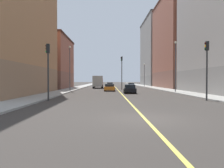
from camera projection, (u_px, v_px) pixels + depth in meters
ground_plane at (144, 118)px, 11.52m from camera, size 400.00×400.00×0.00m
sidewalk_left at (150, 87)px, 60.66m from camera, size 3.21×168.00×0.15m
sidewalk_right at (80, 87)px, 60.35m from camera, size 3.21×168.00×0.15m
lane_center_stripe at (115, 87)px, 60.51m from camera, size 0.16×154.00×0.01m
building_left_mid at (182, 43)px, 55.29m from camera, size 11.15×21.50×22.72m
building_left_far at (160, 53)px, 79.69m from camera, size 11.15×23.38×23.98m
building_right_midblock at (45, 63)px, 51.13m from camera, size 11.15×16.59×11.97m
traffic_light_left_near at (207, 62)px, 21.32m from camera, size 0.40×0.32×5.78m
traffic_light_right_near at (48, 64)px, 21.07m from camera, size 0.40×0.32×5.48m
traffic_light_median_far at (122, 69)px, 45.23m from camera, size 0.40×0.32×6.86m
street_lamp_left_near at (176, 62)px, 34.56m from camera, size 0.36×0.36×7.95m
street_lamp_right_near at (70, 64)px, 38.52m from camera, size 0.36×0.36×7.84m
street_lamp_left_far at (144, 72)px, 64.62m from camera, size 0.36×0.36×6.69m
car_silver at (131, 85)px, 59.60m from camera, size 1.98×4.13×1.20m
car_black at (130, 89)px, 33.40m from camera, size 1.93×4.07×1.31m
car_orange at (110, 88)px, 40.09m from camera, size 2.04×4.40×1.28m
car_white at (110, 85)px, 64.30m from camera, size 1.96×4.20×1.28m
box_truck at (98, 82)px, 54.37m from camera, size 2.37×7.26×2.98m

